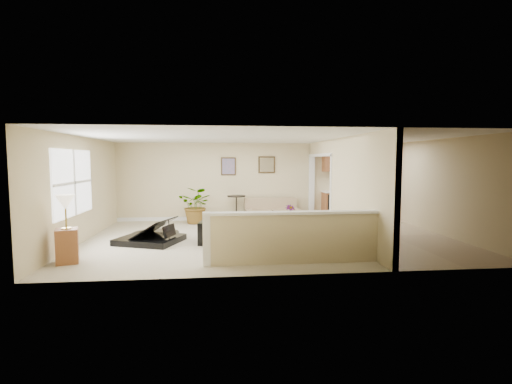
{
  "coord_description": "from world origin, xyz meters",
  "views": [
    {
      "loc": [
        -1.27,
        -9.06,
        1.94
      ],
      "look_at": [
        -0.31,
        0.4,
        1.13
      ],
      "focal_mm": 26.0,
      "sensor_mm": 36.0,
      "label": 1
    }
  ],
  "objects": [
    {
      "name": "wall_art_left",
      "position": [
        -0.95,
        2.97,
        1.75
      ],
      "size": [
        0.48,
        0.04,
        0.58
      ],
      "color": "#3A2A15",
      "rests_on": "back_wall"
    },
    {
      "name": "pony_half_wall",
      "position": [
        0.08,
        -2.3,
        0.52
      ],
      "size": [
        3.42,
        0.22,
        1.0
      ],
      "color": "#C5B486",
      "rests_on": "floor"
    },
    {
      "name": "ceiling",
      "position": [
        0.0,
        0.0,
        2.5
      ],
      "size": [
        9.0,
        6.0,
        0.04
      ],
      "primitive_type": "cube",
      "color": "silver",
      "rests_on": "back_wall"
    },
    {
      "name": "left_window",
      "position": [
        -4.49,
        -0.5,
        1.45
      ],
      "size": [
        0.05,
        2.15,
        1.45
      ],
      "primitive_type": "cube",
      "color": "white",
      "rests_on": "left_wall"
    },
    {
      "name": "front_wall",
      "position": [
        0.0,
        -3.0,
        1.25
      ],
      "size": [
        9.0,
        0.04,
        2.5
      ],
      "primitive_type": "cube",
      "color": "#C5B486",
      "rests_on": "floor"
    },
    {
      "name": "small_plant",
      "position": [
        0.92,
        2.14,
        0.24
      ],
      "size": [
        0.38,
        0.38,
        0.57
      ],
      "color": "black",
      "rests_on": "floor"
    },
    {
      "name": "accent_table",
      "position": [
        -0.72,
        2.58,
        0.53
      ],
      "size": [
        0.57,
        0.57,
        0.83
      ],
      "color": "black",
      "rests_on": "floor"
    },
    {
      "name": "palm_plant",
      "position": [
        -1.95,
        2.39,
        0.55
      ],
      "size": [
        1.27,
        1.19,
        1.13
      ],
      "color": "black",
      "rests_on": "floor"
    },
    {
      "name": "right_wall",
      "position": [
        4.5,
        0.0,
        1.25
      ],
      "size": [
        0.04,
        6.0,
        2.5
      ],
      "primitive_type": "cube",
      "color": "#C5B486",
      "rests_on": "floor"
    },
    {
      "name": "piano_bench",
      "position": [
        -1.51,
        -0.35,
        0.26
      ],
      "size": [
        0.51,
        0.83,
        0.52
      ],
      "primitive_type": "cube",
      "rotation": [
        0.0,
        0.0,
        -0.16
      ],
      "color": "black",
      "rests_on": "floor"
    },
    {
      "name": "loveseat",
      "position": [
        0.41,
        2.5,
        0.37
      ],
      "size": [
        1.71,
        1.0,
        0.97
      ],
      "rotation": [
        0.0,
        0.0,
        0.02
      ],
      "color": "tan",
      "rests_on": "floor"
    },
    {
      "name": "floor",
      "position": [
        0.0,
        0.0,
        0.0
      ],
      "size": [
        9.0,
        9.0,
        0.0
      ],
      "primitive_type": "plane",
      "color": "#C2B697",
      "rests_on": "ground"
    },
    {
      "name": "lamp_stand",
      "position": [
        -4.14,
        -1.85,
        0.55
      ],
      "size": [
        0.48,
        0.48,
        1.3
      ],
      "color": "#955631",
      "rests_on": "floor"
    },
    {
      "name": "back_wall",
      "position": [
        0.0,
        3.0,
        1.25
      ],
      "size": [
        9.0,
        0.04,
        2.5
      ],
      "primitive_type": "cube",
      "color": "#C5B486",
      "rests_on": "floor"
    },
    {
      "name": "wall_mirror",
      "position": [
        0.3,
        2.97,
        1.8
      ],
      "size": [
        0.55,
        0.04,
        0.55
      ],
      "color": "#3A2A15",
      "rests_on": "back_wall"
    },
    {
      "name": "kitchen_cabinets",
      "position": [
        3.19,
        2.73,
        0.87
      ],
      "size": [
        2.36,
        0.65,
        2.33
      ],
      "color": "#955631",
      "rests_on": "floor"
    },
    {
      "name": "left_wall",
      "position": [
        -4.5,
        0.0,
        1.25
      ],
      "size": [
        0.04,
        6.0,
        2.5
      ],
      "primitive_type": "cube",
      "color": "#C5B486",
      "rests_on": "floor"
    },
    {
      "name": "interior_partition",
      "position": [
        1.8,
        0.25,
        1.22
      ],
      "size": [
        0.18,
        5.99,
        2.5
      ],
      "color": "#C5B486",
      "rests_on": "floor"
    },
    {
      "name": "piano",
      "position": [
        -2.94,
        -0.09,
        0.53
      ],
      "size": [
        1.89,
        1.87,
        1.28
      ],
      "rotation": [
        0.0,
        0.0,
        -0.36
      ],
      "color": "black",
      "rests_on": "floor"
    },
    {
      "name": "kitchen_vinyl",
      "position": [
        3.15,
        0.0,
        0.0
      ],
      "size": [
        2.7,
        6.0,
        0.01
      ],
      "primitive_type": "cube",
      "color": "#9A8768",
      "rests_on": "floor"
    }
  ]
}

